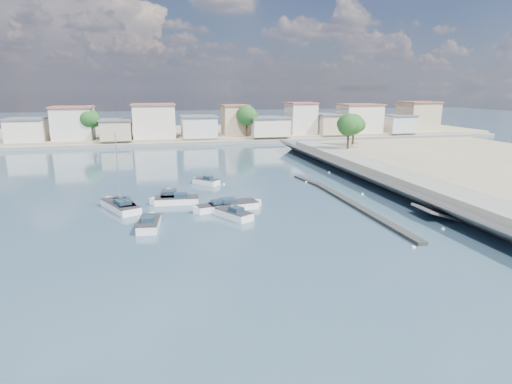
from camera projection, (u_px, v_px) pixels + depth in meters
ground at (243, 166)px, 76.42m from camera, size 400.00×400.00×0.00m
seawall_walkway at (427, 189)px, 54.91m from camera, size 5.00×90.00×1.80m
breakwater at (345, 200)px, 52.14m from camera, size 2.00×31.02×0.35m
far_shore_land at (207, 133)px, 125.38m from camera, size 160.00×40.00×1.40m
far_shore_quay at (218, 143)px, 105.61m from camera, size 160.00×2.50×0.80m
far_town at (254, 122)px, 112.57m from camera, size 113.01×12.80×8.35m
shore_trees at (253, 119)px, 103.41m from camera, size 74.56×38.32×7.92m
motorboat_a at (232, 214)px, 45.63m from camera, size 3.78×4.84×1.48m
motorboat_b at (150, 223)px, 42.47m from camera, size 2.49×5.42×1.48m
motorboat_c at (174, 201)px, 51.04m from camera, size 5.82×2.40×1.48m
motorboat_d at (212, 208)px, 47.74m from camera, size 4.38×2.33×1.48m
motorboat_e at (169, 196)px, 53.17m from camera, size 2.15×5.56×1.48m
motorboat_f at (205, 182)px, 61.42m from camera, size 3.81×3.89×1.48m
motorboat_g at (125, 206)px, 48.61m from camera, size 2.85×5.46×1.48m
motorboat_h at (236, 205)px, 48.93m from camera, size 6.30×2.97×1.48m
sailboat at (119, 206)px, 48.76m from camera, size 4.89×7.13×9.00m
mooring_buoys at (335, 196)px, 54.54m from camera, size 18.57×33.61×0.37m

